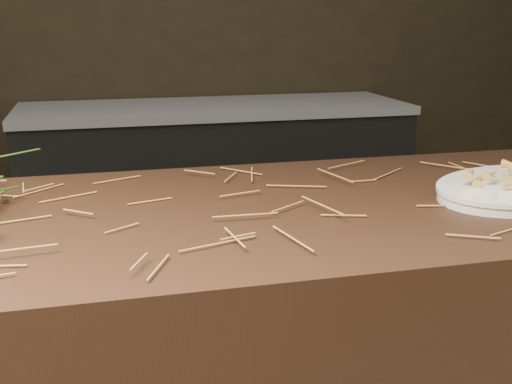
# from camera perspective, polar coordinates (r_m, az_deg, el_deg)

# --- Properties ---
(back_counter) EXTENTS (1.82, 0.62, 0.84)m
(back_counter) POSITION_cam_1_polar(r_m,az_deg,el_deg) (3.15, -3.57, 0.22)
(back_counter) COLOR black
(back_counter) RESTS_ON ground
(straw_bedding) EXTENTS (1.40, 0.60, 0.02)m
(straw_bedding) POSITION_cam_1_polar(r_m,az_deg,el_deg) (1.19, -1.14, -1.00)
(straw_bedding) COLOR #AD7D3E
(straw_bedding) RESTS_ON main_counter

